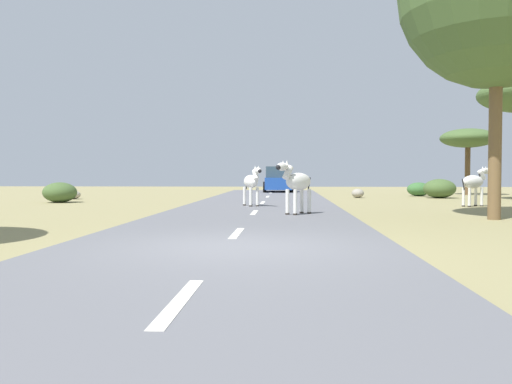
# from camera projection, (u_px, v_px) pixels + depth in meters

# --- Properties ---
(ground_plane) EXTENTS (90.00, 90.00, 0.00)m
(ground_plane) POSITION_uv_depth(u_px,v_px,m) (238.00, 249.00, 9.19)
(ground_plane) COLOR #8E8456
(road) EXTENTS (6.00, 64.00, 0.05)m
(road) POSITION_uv_depth(u_px,v_px,m) (226.00, 248.00, 9.20)
(road) COLOR slate
(road) RESTS_ON ground_plane
(lane_markings) EXTENTS (0.16, 56.00, 0.01)m
(lane_markings) POSITION_uv_depth(u_px,v_px,m) (219.00, 255.00, 8.20)
(lane_markings) COLOR silver
(lane_markings) RESTS_ON road
(zebra_0) EXTENTS (0.91, 1.54, 1.55)m
(zebra_0) POSITION_uv_depth(u_px,v_px,m) (252.00, 182.00, 20.60)
(zebra_0) COLOR silver
(zebra_0) RESTS_ON road
(zebra_1) EXTENTS (1.52, 1.13, 1.60)m
(zebra_1) POSITION_uv_depth(u_px,v_px,m) (474.00, 182.00, 21.19)
(zebra_1) COLOR silver
(zebra_1) RESTS_ON ground_plane
(zebra_2) EXTENTS (1.24, 1.51, 1.65)m
(zebra_2) POSITION_uv_depth(u_px,v_px,m) (297.00, 182.00, 16.39)
(zebra_2) COLOR silver
(zebra_2) RESTS_ON road
(car_0) EXTENTS (2.17, 4.41, 1.74)m
(car_0) POSITION_uv_depth(u_px,v_px,m) (278.00, 180.00, 37.13)
(car_0) COLOR #1E479E
(car_0) RESTS_ON road
(tree_2) EXTENTS (3.30, 3.30, 4.05)m
(tree_2) POSITION_uv_depth(u_px,v_px,m) (468.00, 139.00, 32.68)
(tree_2) COLOR brown
(tree_2) RESTS_ON ground_plane
(bush_1) EXTENTS (1.33, 1.19, 0.80)m
(bush_1) POSITION_uv_depth(u_px,v_px,m) (419.00, 189.00, 31.05)
(bush_1) COLOR #386633
(bush_1) RESTS_ON ground_plane
(bush_2) EXTENTS (1.70, 1.53, 1.02)m
(bush_2) POSITION_uv_depth(u_px,v_px,m) (440.00, 189.00, 28.53)
(bush_2) COLOR #425B2D
(bush_2) RESTS_ON ground_plane
(bush_3) EXTENTS (1.52, 1.37, 0.91)m
(bush_3) POSITION_uv_depth(u_px,v_px,m) (60.00, 192.00, 24.10)
(bush_3) COLOR #425B2D
(bush_3) RESTS_ON ground_plane
(rock_2) EXTENTS (0.65, 0.69, 0.49)m
(rock_2) POSITION_uv_depth(u_px,v_px,m) (358.00, 193.00, 28.87)
(rock_2) COLOR gray
(rock_2) RESTS_ON ground_plane
(rock_3) EXTENTS (0.75, 0.80, 0.44)m
(rock_3) POSITION_uv_depth(u_px,v_px,m) (73.00, 195.00, 27.38)
(rock_3) COLOR #A89E8C
(rock_3) RESTS_ON ground_plane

